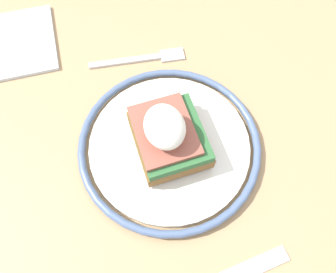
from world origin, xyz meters
The scene contains 6 objects.
ground_plane centered at (0.00, 0.00, 0.00)m, with size 6.00×6.00×0.00m, color #9E9993.
dining_table centered at (0.00, 0.00, 0.64)m, with size 0.81×0.90×0.77m.
plate centered at (0.03, 0.00, 0.78)m, with size 0.24×0.24×0.02m.
sandwich centered at (0.04, 0.00, 0.82)m, with size 0.10×0.09×0.08m.
fork centered at (-0.12, 0.01, 0.77)m, with size 0.04×0.15×0.00m.
napkin centered at (-0.21, -0.17, 0.77)m, with size 0.13×0.11×0.01m, color silver.
Camera 1 is at (0.20, -0.06, 1.17)m, focal length 35.00 mm.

